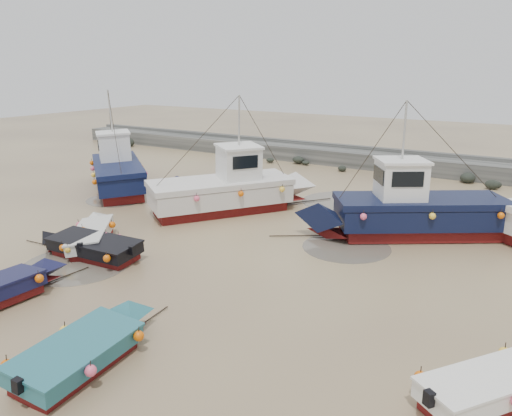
# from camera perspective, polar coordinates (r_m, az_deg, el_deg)

# --- Properties ---
(ground) EXTENTS (120.00, 120.00, 0.00)m
(ground) POSITION_cam_1_polar(r_m,az_deg,el_deg) (21.47, -8.18, -5.25)
(ground) COLOR tan
(ground) RESTS_ON ground
(seawall) EXTENTS (60.00, 4.92, 1.50)m
(seawall) POSITION_cam_1_polar(r_m,az_deg,el_deg) (40.04, 12.45, 5.44)
(seawall) COLOR slate
(seawall) RESTS_ON ground
(puddle_a) EXTENTS (4.34, 4.34, 0.01)m
(puddle_a) POSITION_cam_1_polar(r_m,az_deg,el_deg) (21.44, -19.88, -6.10)
(puddle_a) COLOR #5E574A
(puddle_a) RESTS_ON ground
(puddle_b) EXTENTS (3.87, 3.87, 0.01)m
(puddle_b) POSITION_cam_1_polar(r_m,az_deg,el_deg) (22.40, 10.29, -4.41)
(puddle_b) COLOR #5E574A
(puddle_b) RESTS_ON ground
(puddle_c) EXTENTS (3.43, 3.43, 0.01)m
(puddle_c) POSITION_cam_1_polar(r_m,az_deg,el_deg) (30.73, -15.97, 0.84)
(puddle_c) COLOR #5E574A
(puddle_c) RESTS_ON ground
(puddle_d) EXTENTS (5.58, 5.58, 0.01)m
(puddle_d) POSITION_cam_1_polar(r_m,az_deg,el_deg) (29.60, 10.56, 0.62)
(puddle_d) COLOR #5E574A
(puddle_d) RESTS_ON ground
(dinghy_0) EXTENTS (4.42, 5.25, 1.43)m
(dinghy_0) POSITION_cam_1_polar(r_m,az_deg,el_deg) (23.42, -18.03, -2.66)
(dinghy_0) COLOR maroon
(dinghy_0) RESTS_ON ground
(dinghy_2) EXTENTS (2.18, 5.80, 1.43)m
(dinghy_2) POSITION_cam_1_polar(r_m,az_deg,el_deg) (14.48, -18.84, -14.65)
(dinghy_2) COLOR maroon
(dinghy_2) RESTS_ON ground
(dinghy_3) EXTENTS (3.86, 5.00, 1.43)m
(dinghy_3) POSITION_cam_1_polar(r_m,az_deg,el_deg) (13.70, 26.17, -17.42)
(dinghy_3) COLOR maroon
(dinghy_3) RESTS_ON ground
(dinghy_4) EXTENTS (6.42, 2.17, 1.43)m
(dinghy_4) POSITION_cam_1_polar(r_m,az_deg,el_deg) (22.01, -18.61, -3.91)
(dinghy_4) COLOR maroon
(dinghy_4) RESTS_ON ground
(cabin_boat_0) EXTENTS (9.38, 8.00, 6.22)m
(cabin_boat_0) POSITION_cam_1_polar(r_m,az_deg,el_deg) (33.28, -15.54, 4.33)
(cabin_boat_0) COLOR maroon
(cabin_boat_0) RESTS_ON ground
(cabin_boat_1) EXTENTS (7.18, 9.63, 6.22)m
(cabin_boat_1) POSITION_cam_1_polar(r_m,az_deg,el_deg) (27.05, -2.83, 2.30)
(cabin_boat_1) COLOR maroon
(cabin_boat_1) RESTS_ON ground
(cabin_boat_2) EXTENTS (9.87, 7.22, 6.22)m
(cabin_boat_2) POSITION_cam_1_polar(r_m,az_deg,el_deg) (24.09, 16.88, -0.12)
(cabin_boat_2) COLOR maroon
(cabin_boat_2) RESTS_ON ground
(person) EXTENTS (0.78, 0.61, 1.90)m
(person) POSITION_cam_1_polar(r_m,az_deg,el_deg) (28.11, -8.85, -0.12)
(person) COLOR #1B1E3D
(person) RESTS_ON ground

